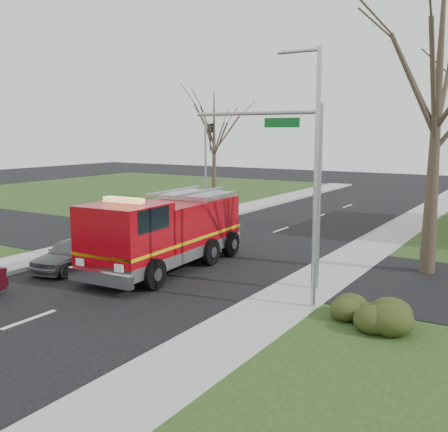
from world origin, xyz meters
The scene contains 11 objects.
ground centered at (0.00, 0.00, 0.00)m, with size 120.00×120.00×0.00m, color black.
sidewalk_right centered at (6.20, 0.00, 0.07)m, with size 2.40×80.00×0.15m, color #969590.
sidewalk_left centered at (-6.20, 0.00, 0.07)m, with size 2.40×80.00×0.15m, color #969590.
hedge_corner centered at (9.00, -1.00, 0.58)m, with size 2.80×2.00×0.90m, color #2A3714.
bare_tree_near centered at (9.50, 6.00, 7.41)m, with size 6.00×6.00×12.00m.
bare_tree_left centered at (-10.00, 20.00, 5.56)m, with size 4.50×4.50×9.00m.
traffic_signal_mast centered at (5.21, 1.50, 4.71)m, with size 5.29×0.18×6.80m.
streetlight_pole centered at (7.14, -0.50, 4.55)m, with size 1.48×0.16×8.40m.
utility_pole_far centered at (-6.80, 14.00, 3.50)m, with size 0.14×0.14×7.00m, color gray.
fire_engine centered at (-0.30, 1.21, 1.53)m, with size 3.59×8.52×3.37m.
parked_car_maroon centered at (-3.64, -1.00, 0.67)m, with size 1.59×3.96×1.35m, color slate.
Camera 1 is at (13.48, -16.04, 5.81)m, focal length 42.00 mm.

